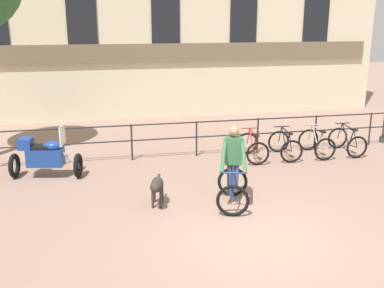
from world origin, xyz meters
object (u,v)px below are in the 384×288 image
(parked_bicycle_near_lamp, at_px, (252,147))
(parked_motorcycle, at_px, (45,156))
(parked_bicycle_mid_left, at_px, (285,145))
(dog, at_px, (157,186))
(cyclist_with_bike, at_px, (233,170))
(parked_bicycle_far_end, at_px, (347,142))
(parked_bicycle_mid_right, at_px, (317,143))

(parked_bicycle_near_lamp, bearing_deg, parked_motorcycle, 5.98)
(parked_bicycle_mid_left, bearing_deg, dog, 36.58)
(cyclist_with_bike, distance_m, parked_bicycle_mid_left, 3.82)
(dog, xyz_separation_m, parked_bicycle_near_lamp, (3.12, 2.74, -0.11))
(parked_motorcycle, bearing_deg, dog, -122.65)
(parked_bicycle_far_end, bearing_deg, dog, 23.29)
(cyclist_with_bike, xyz_separation_m, parked_bicycle_mid_right, (3.46, 2.89, -0.41))
(parked_motorcycle, bearing_deg, parked_bicycle_mid_left, -75.78)
(parked_bicycle_far_end, bearing_deg, parked_bicycle_near_lamp, -0.94)
(cyclist_with_bike, distance_m, parked_bicycle_near_lamp, 3.27)
(dog, bearing_deg, parked_motorcycle, 150.12)
(cyclist_with_bike, distance_m, parked_motorcycle, 4.89)
(parked_bicycle_near_lamp, bearing_deg, cyclist_with_bike, 65.80)
(cyclist_with_bike, bearing_deg, parked_bicycle_far_end, 49.88)
(parked_bicycle_mid_left, bearing_deg, cyclist_with_bike, 52.34)
(dog, bearing_deg, cyclist_with_bike, 9.12)
(parked_bicycle_mid_right, distance_m, parked_bicycle_far_end, 0.99)
(parked_motorcycle, distance_m, parked_bicycle_mid_left, 6.62)
(parked_bicycle_mid_left, distance_m, parked_bicycle_mid_right, 0.99)
(cyclist_with_bike, height_order, parked_bicycle_mid_right, cyclist_with_bike)
(dog, relative_size, parked_bicycle_mid_right, 0.82)
(cyclist_with_bike, distance_m, parked_bicycle_mid_right, 4.53)
(dog, bearing_deg, parked_bicycle_far_end, 38.60)
(cyclist_with_bike, relative_size, parked_motorcycle, 0.93)
(parked_bicycle_mid_left, relative_size, parked_bicycle_mid_right, 1.03)
(dog, xyz_separation_m, parked_motorcycle, (-2.50, 2.44, 0.09))
(parked_motorcycle, xyz_separation_m, parked_bicycle_mid_right, (7.60, 0.30, -0.20))
(parked_motorcycle, distance_m, parked_bicycle_far_end, 8.60)
(parked_bicycle_near_lamp, distance_m, parked_bicycle_mid_right, 1.98)
(parked_bicycle_near_lamp, height_order, parked_bicycle_far_end, same)
(parked_bicycle_mid_left, xyz_separation_m, parked_bicycle_mid_right, (0.99, -0.00, 0.00))
(parked_bicycle_mid_left, bearing_deg, parked_bicycle_mid_right, -177.13)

